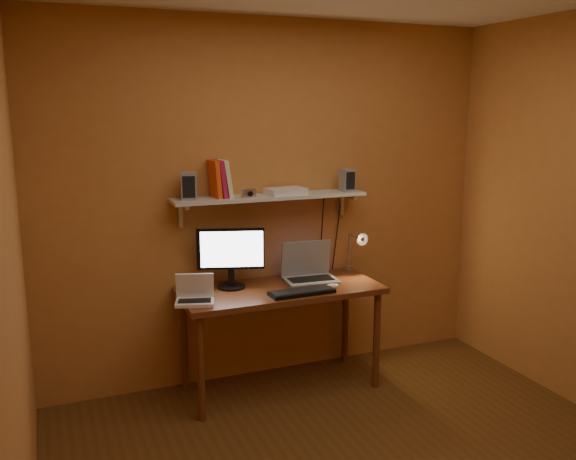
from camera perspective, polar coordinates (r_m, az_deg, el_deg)
name	(u,v)px	position (r m, az deg, el deg)	size (l,w,h in m)	color
room	(388,249)	(3.03, 9.33, -1.78)	(3.44, 3.24, 2.64)	#593617
desk	(281,299)	(4.28, -0.70, -6.50)	(1.40, 0.60, 0.75)	#5E3216
wall_shelf	(270,197)	(4.30, -1.67, 3.09)	(1.40, 0.25, 0.21)	silver
monitor	(231,255)	(4.21, -5.38, -2.31)	(0.45, 0.25, 0.42)	black
laptop	(309,270)	(4.42, 1.94, -3.77)	(0.39, 0.30, 0.28)	gray
netbook	(195,295)	(3.98, -8.72, -5.99)	(0.28, 0.24, 0.19)	white
keyboard	(302,292)	(4.11, 1.29, -5.84)	(0.45, 0.15, 0.02)	black
mouse	(332,286)	(4.25, 4.16, -5.24)	(0.09, 0.06, 0.03)	white
desk_lamp	(356,246)	(4.58, 6.41, -1.54)	(0.09, 0.23, 0.38)	silver
speaker_left	(189,186)	(4.12, -9.24, 4.09)	(0.10, 0.10, 0.18)	gray
speaker_right	(347,180)	(4.51, 5.55, 4.69)	(0.09, 0.09, 0.16)	gray
books	(220,179)	(4.19, -6.42, 4.79)	(0.14, 0.18, 0.26)	#EA4912
shelf_camera	(249,193)	(4.16, -3.68, 3.45)	(0.11, 0.06, 0.06)	silver
router	(285,191)	(4.32, -0.24, 3.66)	(0.27, 0.18, 0.05)	white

